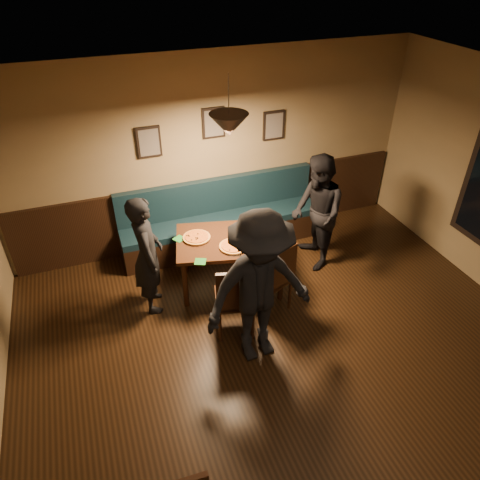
{
  "coord_description": "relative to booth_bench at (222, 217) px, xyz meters",
  "views": [
    {
      "loc": [
        -1.71,
        -2.21,
        3.97
      ],
      "look_at": [
        -0.18,
        1.93,
        0.95
      ],
      "focal_mm": 33.52,
      "sensor_mm": 36.0,
      "label": 1
    }
  ],
  "objects": [
    {
      "name": "floor",
      "position": [
        0.0,
        -3.2,
        -0.5
      ],
      "size": [
        7.0,
        7.0,
        0.0
      ],
      "primitive_type": "plane",
      "color": "black",
      "rests_on": "ground"
    },
    {
      "name": "diner_right",
      "position": [
        1.09,
        -0.86,
        0.33
      ],
      "size": [
        0.73,
        0.88,
        1.66
      ],
      "primitive_type": "imported",
      "rotation": [
        0.0,
        0.0,
        -1.71
      ],
      "color": "black",
      "rests_on": "floor"
    },
    {
      "name": "picture_right",
      "position": [
        0.9,
        0.27,
        1.2
      ],
      "size": [
        0.32,
        0.04,
        0.42
      ],
      "primitive_type": "cube",
      "color": "black",
      "rests_on": "wall_back"
    },
    {
      "name": "wall_back",
      "position": [
        0.0,
        0.3,
        0.9
      ],
      "size": [
        6.0,
        0.0,
        6.0
      ],
      "primitive_type": "plane",
      "rotation": [
        1.57,
        0.0,
        0.0
      ],
      "color": "#8C704F",
      "rests_on": "ground"
    },
    {
      "name": "picture_left",
      "position": [
        -0.9,
        0.27,
        1.2
      ],
      "size": [
        0.32,
        0.04,
        0.42
      ],
      "primitive_type": "cube",
      "color": "black",
      "rests_on": "wall_back"
    },
    {
      "name": "booth_bench",
      "position": [
        0.0,
        0.0,
        0.0
      ],
      "size": [
        3.0,
        0.6,
        1.0
      ],
      "primitive_type": null,
      "color": "#0F232D",
      "rests_on": "ground"
    },
    {
      "name": "pendant_lamp",
      "position": [
        -0.18,
        -0.92,
        1.75
      ],
      "size": [
        0.44,
        0.44,
        0.25
      ],
      "primitive_type": "cone",
      "rotation": [
        3.14,
        0.0,
        0.0
      ],
      "color": "black",
      "rests_on": "ceiling"
    },
    {
      "name": "cutlery_set",
      "position": [
        -0.19,
        -1.29,
        0.24
      ],
      "size": [
        0.16,
        0.07,
        0.0
      ],
      "primitive_type": "cube",
      "rotation": [
        0.0,
        0.0,
        1.24
      ],
      "color": "silver",
      "rests_on": "dining_table"
    },
    {
      "name": "wainscot",
      "position": [
        0.0,
        0.27,
        0.0
      ],
      "size": [
        5.88,
        0.06,
        1.0
      ],
      "primitive_type": "cube",
      "color": "black",
      "rests_on": "ground"
    },
    {
      "name": "diner_front",
      "position": [
        -0.3,
        -2.16,
        0.43
      ],
      "size": [
        1.24,
        0.77,
        1.85
      ],
      "primitive_type": "imported",
      "rotation": [
        0.0,
        0.0,
        0.07
      ],
      "color": "black",
      "rests_on": "floor"
    },
    {
      "name": "pizza_c",
      "position": [
        0.23,
        -0.78,
        0.26
      ],
      "size": [
        0.41,
        0.41,
        0.04
      ],
      "primitive_type": "cylinder",
      "rotation": [
        0.0,
        0.0,
        0.42
      ],
      "color": "gold",
      "rests_on": "dining_table"
    },
    {
      "name": "napkin_a",
      "position": [
        -0.8,
        -0.69,
        0.24
      ],
      "size": [
        0.18,
        0.18,
        0.01
      ],
      "primitive_type": "cube",
      "rotation": [
        0.0,
        0.0,
        0.55
      ],
      "color": "#1C6A25",
      "rests_on": "dining_table"
    },
    {
      "name": "pizza_b",
      "position": [
        -0.22,
        -1.11,
        0.26
      ],
      "size": [
        0.45,
        0.45,
        0.04
      ],
      "primitive_type": "cylinder",
      "rotation": [
        0.0,
        0.0,
        0.34
      ],
      "color": "#C57B25",
      "rests_on": "dining_table"
    },
    {
      "name": "picture_center",
      "position": [
        0.0,
        0.27,
        1.35
      ],
      "size": [
        0.32,
        0.04,
        0.42
      ],
      "primitive_type": "cube",
      "color": "black",
      "rests_on": "wall_back"
    },
    {
      "name": "diner_left",
      "position": [
        -1.26,
        -0.96,
        0.28
      ],
      "size": [
        0.43,
        0.6,
        1.57
      ],
      "primitive_type": "imported",
      "rotation": [
        0.0,
        0.0,
        1.48
      ],
      "color": "black",
      "rests_on": "floor"
    },
    {
      "name": "ceiling",
      "position": [
        0.0,
        -3.2,
        2.3
      ],
      "size": [
        7.0,
        7.0,
        0.0
      ],
      "primitive_type": "plane",
      "rotation": [
        3.14,
        0.0,
        0.0
      ],
      "color": "silver",
      "rests_on": "ground"
    },
    {
      "name": "chair_near_left",
      "position": [
        -0.42,
        -1.73,
        0.01
      ],
      "size": [
        0.54,
        0.54,
        1.01
      ],
      "primitive_type": null,
      "rotation": [
        0.0,
        0.0,
        -0.24
      ],
      "color": "black",
      "rests_on": "floor"
    },
    {
      "name": "dining_table",
      "position": [
        -0.18,
        -0.92,
        -0.13
      ],
      "size": [
        1.56,
        1.2,
        0.74
      ],
      "primitive_type": "cube",
      "rotation": [
        0.0,
        0.0,
        -0.24
      ],
      "color": "black",
      "rests_on": "floor"
    },
    {
      "name": "pizza_a",
      "position": [
        -0.59,
        -0.76,
        0.26
      ],
      "size": [
        0.45,
        0.45,
        0.04
      ],
      "primitive_type": "cylinder",
      "rotation": [
        0.0,
        0.0,
        -0.31
      ],
      "color": "gold",
      "rests_on": "dining_table"
    },
    {
      "name": "chair_near_right",
      "position": [
        0.1,
        -1.53,
        0.0
      ],
      "size": [
        0.58,
        0.58,
        1.01
      ],
      "primitive_type": null,
      "rotation": [
        0.0,
        0.0,
        0.38
      ],
      "color": "#301D0D",
      "rests_on": "floor"
    },
    {
      "name": "napkin_b",
      "position": [
        -0.68,
        -1.25,
        0.24
      ],
      "size": [
        0.17,
        0.17,
        0.01
      ],
      "primitive_type": "cube",
      "rotation": [
        0.0,
        0.0,
        -0.4
      ],
      "color": "#1B671F",
      "rests_on": "dining_table"
    },
    {
      "name": "soda_glass",
      "position": [
        0.41,
        -1.23,
        0.32
      ],
      "size": [
        0.08,
        0.08,
        0.16
      ],
      "primitive_type": "cylinder",
      "rotation": [
        0.0,
        0.0,
        -0.06
      ],
      "color": "black",
      "rests_on": "dining_table"
    },
    {
      "name": "tabasco_bottle",
      "position": [
        0.39,
        -0.96,
        0.3
      ],
      "size": [
        0.04,
        0.04,
        0.12
      ],
      "primitive_type": "cylinder",
      "rotation": [
        0.0,
        0.0,
        -0.36
      ],
      "color": "maroon",
      "rests_on": "dining_table"
    }
  ]
}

